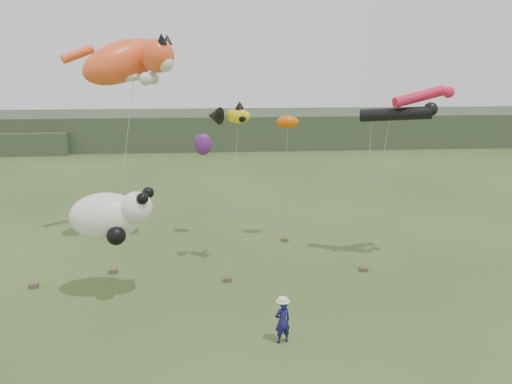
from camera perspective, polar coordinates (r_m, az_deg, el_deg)
The scene contains 9 objects.
ground at distance 20.40m, azimuth -0.44°, elevation -14.53°, with size 120.00×120.00×0.00m, color #385123.
headland at distance 63.02m, azimuth -6.39°, elevation 7.11°, with size 90.00×13.00×4.00m.
festival_attendant at distance 18.68m, azimuth 3.06°, elevation -14.55°, with size 0.61×0.40×1.67m, color navy.
sandbag_anchors at distance 25.07m, azimuth -5.32°, elevation -8.60°, with size 15.89×5.46×0.20m.
cat_kite at distance 28.04m, azimuth -14.16°, elevation 14.33°, with size 6.23×4.67×3.41m.
fish_kite at distance 23.57m, azimuth -3.10°, elevation 8.74°, with size 2.29×1.51×1.10m.
tube_kites at distance 25.36m, azimuth 17.17°, elevation 9.26°, with size 4.27×1.88×1.78m.
panda_kite at distance 21.98m, azimuth -16.27°, elevation -2.60°, with size 3.58×2.31×2.22m.
misc_kites at distance 27.80m, azimuth -1.90°, elevation 6.56°, with size 5.77×1.52×2.26m.
Camera 1 is at (-1.33, -17.80, 9.89)m, focal length 35.00 mm.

